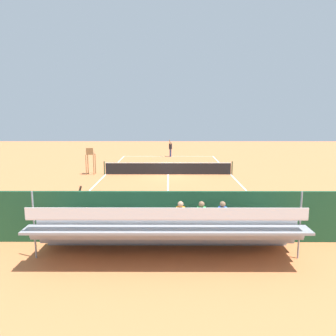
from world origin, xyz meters
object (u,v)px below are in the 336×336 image
at_px(tennis_net, 168,168).
at_px(tennis_player, 170,148).
at_px(line_judge, 78,208).
at_px(courtside_bench, 252,222).
at_px(bleacher_stand, 168,231).
at_px(tennis_racket, 164,156).
at_px(tennis_ball_near, 151,159).
at_px(umpire_chair, 90,158).
at_px(equipment_bag, 210,232).

distance_m(tennis_net, tennis_player, 10.70).
bearing_deg(line_judge, tennis_net, -106.15).
bearing_deg(tennis_net, courtside_bench, 104.50).
bearing_deg(bleacher_stand, line_judge, -32.33).
relative_size(tennis_racket, tennis_ball_near, 8.86).
bearing_deg(umpire_chair, bleacher_stand, 112.17).
height_order(equipment_bag, line_judge, line_judge).
relative_size(courtside_bench, tennis_ball_near, 27.27).
xyz_separation_m(bleacher_stand, tennis_racket, (0.58, -26.14, -0.90)).
relative_size(equipment_bag, tennis_player, 0.47).
bearing_deg(umpire_chair, line_judge, 100.77).
height_order(umpire_chair, tennis_ball_near, umpire_chair).
bearing_deg(bleacher_stand, tennis_racket, -88.73).
relative_size(courtside_bench, line_judge, 0.93).
height_order(tennis_net, line_judge, line_judge).
bearing_deg(line_judge, tennis_racket, -97.71).
xyz_separation_m(tennis_racket, line_judge, (3.21, 23.74, 1.00)).
distance_m(equipment_bag, line_judge, 5.56).
xyz_separation_m(equipment_bag, tennis_racket, (2.26, -24.23, -0.16)).
height_order(bleacher_stand, tennis_player, bleacher_stand).
xyz_separation_m(umpire_chair, line_judge, (-2.46, 12.95, -0.30)).
bearing_deg(tennis_racket, bleacher_stand, 91.27).
bearing_deg(tennis_net, tennis_ball_near, -77.82).
xyz_separation_m(equipment_bag, tennis_player, (1.52, -24.09, 0.84)).
bearing_deg(courtside_bench, tennis_net, -75.50).
distance_m(bleacher_stand, tennis_ball_near, 24.05).
distance_m(courtside_bench, line_judge, 7.19).
height_order(equipment_bag, tennis_ball_near, equipment_bag).
xyz_separation_m(umpire_chair, tennis_player, (-6.42, -10.64, -0.30)).
bearing_deg(umpire_chair, tennis_player, -121.11).
height_order(courtside_bench, tennis_ball_near, courtside_bench).
bearing_deg(umpire_chair, tennis_racket, -117.75).
distance_m(courtside_bench, tennis_racket, 24.43).
bearing_deg(tennis_racket, line_judge, 82.29).
distance_m(tennis_net, equipment_bag, 13.52).
bearing_deg(equipment_bag, courtside_bench, -175.66).
bearing_deg(line_judge, umpire_chair, -79.23).
relative_size(bleacher_stand, courtside_bench, 5.03).
distance_m(tennis_player, tennis_ball_near, 3.08).
relative_size(umpire_chair, tennis_ball_near, 32.42).
bearing_deg(umpire_chair, equipment_bag, 120.57).
height_order(tennis_ball_near, line_judge, line_judge).
bearing_deg(equipment_bag, line_judge, -5.17).
relative_size(bleacher_stand, equipment_bag, 10.07).
bearing_deg(tennis_racket, tennis_ball_near, 58.40).
bearing_deg(tennis_player, tennis_ball_near, 44.27).
xyz_separation_m(tennis_net, umpire_chair, (6.20, -0.04, 0.81)).
bearing_deg(bleacher_stand, umpire_chair, -67.83).
bearing_deg(tennis_net, line_judge, 73.85).
xyz_separation_m(tennis_net, line_judge, (3.74, 12.90, 0.51)).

